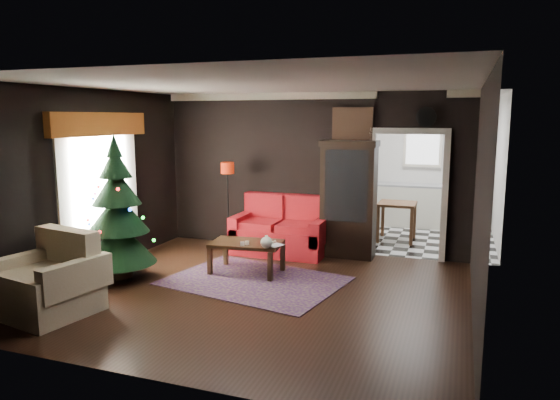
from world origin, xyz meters
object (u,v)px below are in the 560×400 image
(loveseat, at_px, (281,225))
(wall_clock, at_px, (426,117))
(christmas_tree, at_px, (117,209))
(armchair, at_px, (48,277))
(teapot, at_px, (266,242))
(floor_lamp, at_px, (228,204))
(curio_cabinet, at_px, (349,202))
(coffee_table, at_px, (247,257))
(kitchen_table, at_px, (397,222))

(loveseat, distance_m, wall_clock, 3.04)
(christmas_tree, bearing_deg, armchair, -88.24)
(armchair, relative_size, wall_clock, 3.25)
(armchair, xyz_separation_m, teapot, (2.03, 2.08, 0.12))
(loveseat, relative_size, floor_lamp, 1.13)
(loveseat, bearing_deg, floor_lamp, -177.49)
(curio_cabinet, bearing_deg, loveseat, -169.17)
(coffee_table, xyz_separation_m, kitchen_table, (1.90, 2.92, 0.12))
(loveseat, relative_size, wall_clock, 5.31)
(wall_clock, bearing_deg, christmas_tree, -148.00)
(teapot, bearing_deg, loveseat, 102.03)
(christmas_tree, xyz_separation_m, kitchen_table, (3.55, 3.81, -0.68))
(loveseat, bearing_deg, coffee_table, -94.59)
(wall_clock, distance_m, kitchen_table, 2.43)
(curio_cabinet, relative_size, floor_lamp, 1.26)
(curio_cabinet, distance_m, coffee_table, 2.06)
(armchair, distance_m, teapot, 2.91)
(armchair, xyz_separation_m, kitchen_table, (3.51, 5.25, -0.08))
(curio_cabinet, relative_size, teapot, 9.66)
(teapot, xyz_separation_m, wall_clock, (2.03, 1.92, 1.80))
(christmas_tree, xyz_separation_m, wall_clock, (4.10, 2.56, 1.33))
(floor_lamp, xyz_separation_m, kitchen_table, (2.79, 1.69, -0.45))
(floor_lamp, xyz_separation_m, coffee_table, (0.89, -1.22, -0.58))
(floor_lamp, distance_m, kitchen_table, 3.30)
(floor_lamp, bearing_deg, armchair, -101.40)
(christmas_tree, height_order, coffee_table, christmas_tree)
(wall_clock, bearing_deg, teapot, -136.51)
(kitchen_table, bearing_deg, loveseat, -137.49)
(wall_clock, bearing_deg, curio_cabinet, -171.47)
(coffee_table, bearing_deg, teapot, -30.96)
(curio_cabinet, distance_m, wall_clock, 1.88)
(teapot, bearing_deg, wall_clock, 43.49)
(curio_cabinet, relative_size, kitchen_table, 2.53)
(loveseat, distance_m, armchair, 3.98)
(curio_cabinet, distance_m, armchair, 4.80)
(loveseat, xyz_separation_m, floor_lamp, (-0.99, -0.04, 0.33))
(armchair, bearing_deg, coffee_table, 66.00)
(christmas_tree, distance_m, teapot, 2.22)
(teapot, bearing_deg, kitchen_table, 65.05)
(floor_lamp, height_order, teapot, floor_lamp)
(curio_cabinet, xyz_separation_m, armchair, (-2.86, -3.82, -0.49))
(teapot, bearing_deg, armchair, -134.36)
(armchair, height_order, coffee_table, armchair)
(teapot, distance_m, wall_clock, 3.32)
(christmas_tree, relative_size, teapot, 10.41)
(christmas_tree, bearing_deg, coffee_table, 28.52)
(curio_cabinet, xyz_separation_m, coffee_table, (-1.25, -1.49, -0.70))
(curio_cabinet, distance_m, kitchen_table, 1.67)
(loveseat, bearing_deg, kitchen_table, 42.51)
(armchair, bearing_deg, teapot, 56.18)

